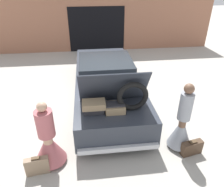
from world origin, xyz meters
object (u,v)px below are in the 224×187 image
car (107,83)px  suitcase_beside_left_person (37,166)px  suitcase_beside_right_person (192,148)px  person_left (48,143)px  person_right (182,126)px

car → suitcase_beside_left_person: (-1.73, -2.87, -0.39)m
car → suitcase_beside_right_person: 3.23m
suitcase_beside_left_person → person_left: bearing=52.0°
suitcase_beside_left_person → suitcase_beside_right_person: suitcase_beside_left_person is taller
car → suitcase_beside_right_person: bearing=-58.1°
suitcase_beside_left_person → car: bearing=58.9°
suitcase_beside_right_person → car: bearing=121.9°
person_left → suitcase_beside_left_person: size_ratio=3.14×
suitcase_beside_right_person → person_right: bearing=126.2°
person_right → suitcase_beside_left_person: size_ratio=3.43×
car → suitcase_beside_left_person: size_ratio=10.83×
car → person_right: size_ratio=3.16×
car → suitcase_beside_right_person: size_ratio=10.30×
suitcase_beside_left_person → person_right: bearing=7.5°
person_left → suitcase_beside_right_person: person_left is taller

